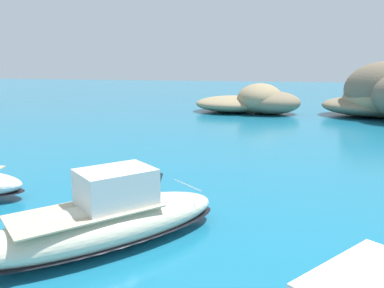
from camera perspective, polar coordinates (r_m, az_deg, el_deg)
The scene contains 3 objects.
islet_small at distance 61.84m, azimuth 8.97°, elevation 6.25°, with size 20.46×15.70×4.67m.
motorboat_cream at distance 15.92m, azimuth -12.59°, elevation -11.03°, with size 8.63×10.24×3.06m.
channel_buoy at distance 23.17m, azimuth -6.83°, elevation -5.51°, with size 0.56×0.56×1.48m.
Camera 1 is at (12.08, -5.10, 6.98)m, focal length 35.85 mm.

